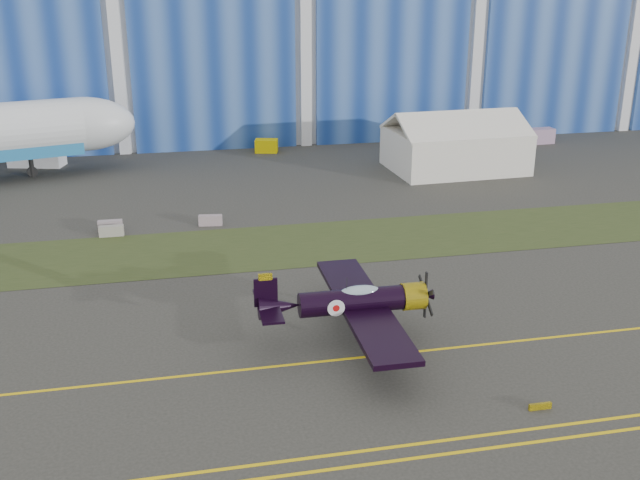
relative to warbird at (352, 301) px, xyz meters
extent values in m
plane|color=#3A3934|center=(-14.59, 2.93, -2.58)|extent=(260.00, 260.00, 0.00)
cube|color=#475128|center=(-14.59, 16.93, -2.56)|extent=(260.00, 10.00, 0.02)
cube|color=silver|center=(-14.59, 74.93, 12.42)|extent=(220.00, 45.00, 30.00)
cube|color=navy|center=(-14.59, 52.13, 7.42)|extent=(220.00, 0.60, 20.00)
cube|color=yellow|center=(-14.59, -2.07, -2.57)|extent=(200.00, 0.20, 0.02)
cube|color=yellow|center=(7.41, -9.07, -2.40)|extent=(1.20, 0.15, 0.35)
cube|color=white|center=(-24.07, 48.07, -1.29)|extent=(6.33, 3.86, 2.56)
cube|color=#EED400|center=(2.00, 49.40, -1.80)|extent=(2.97, 2.25, 1.54)
cube|color=#A281A1|center=(36.66, 47.09, -1.64)|extent=(3.20, 1.82, 1.88)
cube|color=gray|center=(-14.96, 23.53, -2.13)|extent=(2.01, 0.65, 0.90)
cube|color=gray|center=(-14.80, 22.07, -2.13)|extent=(2.00, 0.61, 0.90)
cube|color=#9E8A90|center=(-6.61, 23.20, -2.13)|extent=(2.06, 0.87, 0.90)
camera|label=1|loc=(-10.06, -38.34, 18.12)|focal=42.00mm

